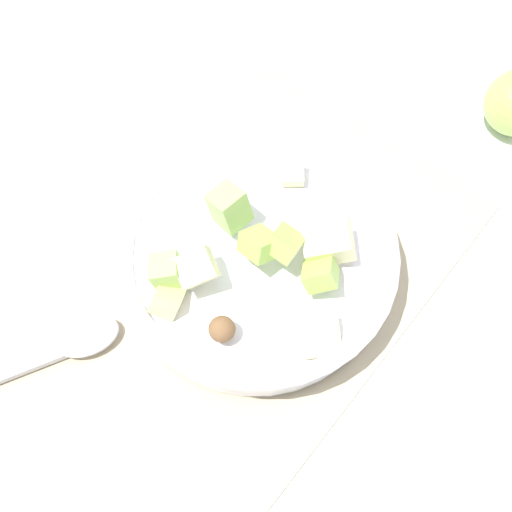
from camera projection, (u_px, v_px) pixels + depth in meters
name	position (u px, v px, depth m)	size (l,w,h in m)	color
ground_plane	(236.00, 280.00, 0.63)	(2.40, 2.40, 0.00)	silver
placemat	(236.00, 279.00, 0.63)	(0.46, 0.30, 0.01)	tan
salad_bowl	(256.00, 260.00, 0.60)	(0.25, 0.25, 0.10)	white
serving_spoon	(46.00, 354.00, 0.59)	(0.19, 0.12, 0.01)	#B7B7BC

